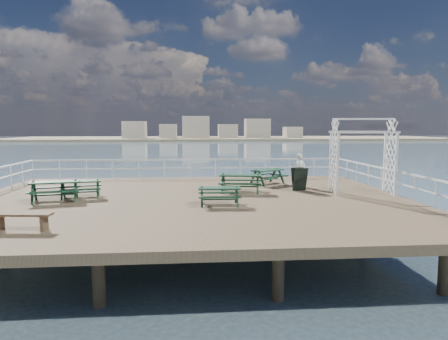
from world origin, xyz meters
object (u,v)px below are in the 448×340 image
picnic_table_a (80,185)px  trellis_arbor (362,160)px  flat_bench_far (22,218)px  picnic_table_e (219,192)px  picnic_table_d (55,187)px  picnic_table_b (240,179)px  picnic_table_c (267,174)px  person (300,170)px

picnic_table_a → trellis_arbor: (12.16, 0.06, 0.96)m
picnic_table_a → flat_bench_far: 5.29m
flat_bench_far → picnic_table_e: bearing=34.6°
picnic_table_a → picnic_table_d: 1.08m
picnic_table_b → picnic_table_c: picnic_table_b is taller
picnic_table_b → picnic_table_e: bearing=-102.0°
picnic_table_b → picnic_table_d: (-7.63, -1.57, -0.00)m
picnic_table_e → picnic_table_c: bearing=63.0°
picnic_table_a → trellis_arbor: trellis_arbor is taller
flat_bench_far → trellis_arbor: size_ratio=0.53×
picnic_table_b → picnic_table_e: 3.14m
picnic_table_e → picnic_table_b: bearing=69.5°
picnic_table_c → picnic_table_d: picnic_table_d is taller
picnic_table_a → person: (9.97, 2.20, 0.30)m
picnic_table_b → picnic_table_a: bearing=-163.2°
picnic_table_a → flat_bench_far: bearing=-102.6°
picnic_table_d → flat_bench_far: picnic_table_d is taller
picnic_table_c → picnic_table_e: size_ratio=1.40×
person → picnic_table_c: bearing=118.4°
trellis_arbor → picnic_table_c: bearing=145.7°
picnic_table_c → trellis_arbor: size_ratio=0.67×
flat_bench_far → trellis_arbor: 13.54m
picnic_table_e → flat_bench_far: (-5.91, -3.21, -0.12)m
trellis_arbor → person: 3.13m
picnic_table_b → picnic_table_c: 2.96m
picnic_table_a → picnic_table_e: (5.67, -2.07, -0.03)m
picnic_table_a → flat_bench_far: (-0.23, -5.28, -0.15)m
person → picnic_table_e: bearing=-160.1°
picnic_table_e → flat_bench_far: picnic_table_e is taller
trellis_arbor → picnic_table_b: bearing=179.0°
picnic_table_c → trellis_arbor: (3.61, -3.19, 0.93)m
picnic_table_b → picnic_table_c: (1.71, 2.42, -0.04)m
flat_bench_far → trellis_arbor: bearing=29.4°
picnic_table_a → picnic_table_c: 9.15m
picnic_table_a → trellis_arbor: 12.20m
picnic_table_e → trellis_arbor: trellis_arbor is taller
picnic_table_c → person: 1.79m
picnic_table_a → picnic_table_c: (8.55, 3.26, 0.03)m
picnic_table_e → picnic_table_a: bearing=161.3°
picnic_table_d → flat_bench_far: 4.58m
picnic_table_d → person: person is taller
picnic_table_c → trellis_arbor: bearing=-76.5°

